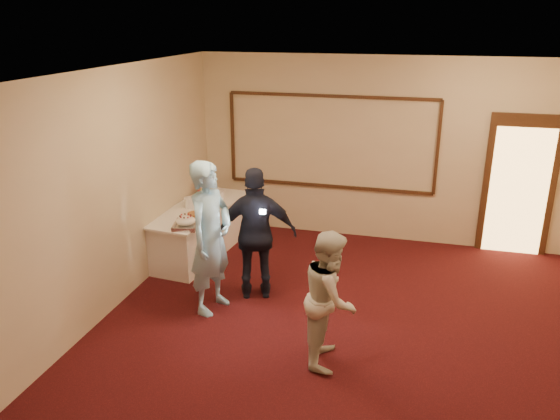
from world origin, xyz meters
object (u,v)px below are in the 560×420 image
object	(u,v)px
plate_stack_a	(190,203)
guest	(257,234)
pavlova_tray	(186,222)
woman	(330,298)
plate_stack_b	(219,195)
tart	(195,215)
buffet_table	(200,231)
cupcake_stand	(206,182)
man	(211,238)

from	to	relation	value
plate_stack_a	guest	size ratio (longest dim) A/B	0.11
pavlova_tray	woman	world-z (taller)	woman
pavlova_tray	plate_stack_b	bearing A→B (deg)	89.62
tart	woman	world-z (taller)	woman
plate_stack_b	tart	bearing A→B (deg)	-94.55
buffet_table	pavlova_tray	size ratio (longest dim) A/B	4.47
cupcake_stand	plate_stack_b	world-z (taller)	cupcake_stand
buffet_table	pavlova_tray	world-z (taller)	pavlova_tray
pavlova_tray	tart	distance (m)	0.44
plate_stack_a	plate_stack_b	xyz separation A→B (m)	(0.29, 0.47, -0.00)
plate_stack_b	man	xyz separation A→B (m)	(0.66, -1.99, 0.13)
buffet_table	plate_stack_b	distance (m)	0.66
tart	buffet_table	bearing A→B (deg)	105.57
plate_stack_a	woman	bearing A→B (deg)	-40.91
pavlova_tray	man	xyz separation A→B (m)	(0.67, -0.74, 0.13)
plate_stack_a	cupcake_stand	bearing A→B (deg)	95.45
man	guest	bearing A→B (deg)	-30.13
pavlova_tray	man	distance (m)	1.00
woman	tart	bearing A→B (deg)	47.53
pavlova_tray	plate_stack_b	distance (m)	1.26
pavlova_tray	cupcake_stand	distance (m)	1.65
cupcake_stand	guest	xyz separation A→B (m)	(1.47, -1.88, -0.04)
woman	man	bearing A→B (deg)	62.68
pavlova_tray	plate_stack_b	size ratio (longest dim) A/B	2.67
pavlova_tray	cupcake_stand	bearing A→B (deg)	102.50
tart	guest	bearing A→B (deg)	-30.97
pavlova_tray	tart	world-z (taller)	pavlova_tray
guest	buffet_table	bearing A→B (deg)	-58.23
plate_stack_b	tart	size ratio (longest dim) A/B	0.72
woman	guest	bearing A→B (deg)	41.24
guest	pavlova_tray	bearing A→B (deg)	-31.52
plate_stack_a	plate_stack_b	size ratio (longest dim) A/B	1.05
man	woman	bearing A→B (deg)	-99.84
buffet_table	tart	distance (m)	0.57
buffet_table	tart	size ratio (longest dim) A/B	8.57
tart	man	distance (m)	1.39
plate_stack_b	guest	distance (m)	1.89
buffet_table	cupcake_stand	bearing A→B (deg)	103.73
pavlova_tray	man	world-z (taller)	man
plate_stack_b	guest	world-z (taller)	guest
buffet_table	cupcake_stand	world-z (taller)	cupcake_stand
plate_stack_b	woman	xyz separation A→B (m)	(2.29, -2.70, -0.10)
plate_stack_a	plate_stack_b	bearing A→B (deg)	58.60
plate_stack_b	tart	world-z (taller)	plate_stack_b
buffet_table	woman	bearing A→B (deg)	-42.58
cupcake_stand	woman	size ratio (longest dim) A/B	0.29
cupcake_stand	tart	distance (m)	1.22
cupcake_stand	plate_stack_b	bearing A→B (deg)	-44.19
cupcake_stand	guest	size ratio (longest dim) A/B	0.25
man	plate_stack_b	bearing A→B (deg)	31.96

